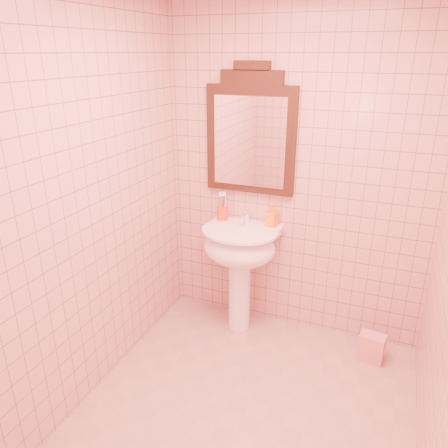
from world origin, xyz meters
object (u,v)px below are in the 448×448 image
at_px(pedestal_sink, 240,254).
at_px(soap_dispenser, 272,216).
at_px(toothbrush_cup, 223,213).
at_px(towel, 371,348).
at_px(mirror, 250,134).

bearing_deg(pedestal_sink, soap_dispenser, 39.37).
relative_size(pedestal_sink, toothbrush_cup, 4.23).
xyz_separation_m(soap_dispenser, towel, (0.84, -0.19, -0.84)).
height_order(soap_dispenser, towel, soap_dispenser).
distance_m(pedestal_sink, towel, 1.18).
bearing_deg(mirror, pedestal_sink, -90.00).
height_order(pedestal_sink, mirror, mirror).
bearing_deg(towel, mirror, 167.49).
height_order(toothbrush_cup, soap_dispenser, toothbrush_cup).
distance_m(pedestal_sink, soap_dispenser, 0.39).
bearing_deg(toothbrush_cup, soap_dispenser, 2.47).
xyz_separation_m(pedestal_sink, mirror, (0.00, 0.20, 0.88)).
bearing_deg(mirror, soap_dispenser, -10.85).
bearing_deg(soap_dispenser, towel, -0.76).
bearing_deg(towel, soap_dispenser, 167.11).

